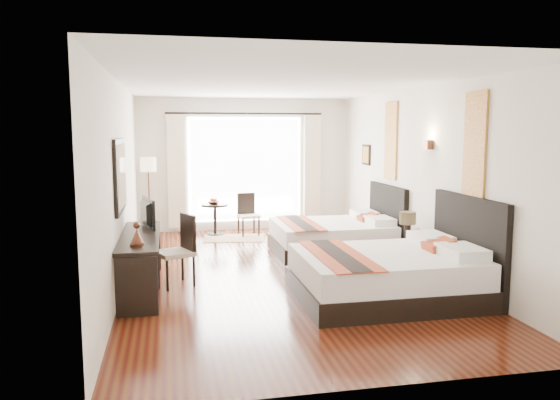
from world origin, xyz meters
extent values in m
cube|color=#3D0F0B|center=(0.00, 0.00, -0.01)|extent=(4.50, 7.50, 0.01)
cube|color=white|center=(0.00, 0.00, 2.79)|extent=(4.50, 7.50, 0.02)
cube|color=silver|center=(2.25, 0.00, 1.40)|extent=(0.01, 7.50, 2.80)
cube|color=silver|center=(-2.25, 0.00, 1.40)|extent=(0.01, 7.50, 2.80)
cube|color=silver|center=(0.00, 3.75, 1.40)|extent=(4.50, 0.01, 2.80)
cube|color=silver|center=(0.00, -3.75, 1.40)|extent=(4.50, 0.01, 2.80)
cube|color=white|center=(0.00, 3.73, 1.30)|extent=(2.40, 0.02, 2.20)
cube|color=white|center=(0.00, 3.67, 1.30)|extent=(2.30, 0.02, 2.10)
cube|color=beige|center=(-1.45, 3.63, 1.28)|extent=(0.35, 0.14, 2.35)
cube|color=beige|center=(1.45, 3.63, 1.28)|extent=(0.35, 0.14, 2.35)
cube|color=maroon|center=(2.23, -1.49, 1.95)|extent=(0.03, 0.50, 1.35)
cube|color=maroon|center=(2.23, 1.20, 1.95)|extent=(0.03, 0.50, 1.35)
cube|color=#442418|center=(2.19, -0.30, 1.92)|extent=(0.10, 0.14, 0.14)
cube|color=black|center=(-2.22, -0.46, 1.55)|extent=(0.04, 1.25, 0.95)
cube|color=white|center=(-2.19, -0.46, 1.55)|extent=(0.01, 1.12, 0.82)
cube|color=black|center=(1.06, -1.49, 0.13)|extent=(2.21, 1.72, 0.27)
cube|color=white|center=(1.06, -1.49, 0.43)|extent=(2.15, 1.68, 0.32)
cube|color=black|center=(2.20, -1.49, 0.65)|extent=(0.08, 1.72, 1.29)
cube|color=#953418|center=(0.44, -1.49, 0.60)|extent=(0.59, 1.78, 0.02)
cube|color=black|center=(1.16, 1.20, 0.12)|extent=(2.00, 1.56, 0.24)
cube|color=white|center=(1.16, 1.20, 0.39)|extent=(1.94, 1.52, 0.29)
cube|color=black|center=(2.20, 1.20, 0.58)|extent=(0.08, 1.56, 1.17)
cube|color=#953418|center=(0.60, 1.20, 0.54)|extent=(0.54, 1.62, 0.02)
cube|color=black|center=(1.97, -0.30, 0.22)|extent=(0.37, 0.46, 0.45)
cylinder|color=black|center=(1.97, -0.15, 0.60)|extent=(0.10, 0.10, 0.21)
cylinder|color=#382D1B|center=(1.97, -0.15, 0.80)|extent=(0.25, 0.25, 0.19)
imported|color=black|center=(2.00, -0.42, 0.57)|extent=(0.17, 0.17, 0.14)
cube|color=black|center=(-1.99, -0.46, 0.38)|extent=(0.50, 2.20, 0.76)
imported|color=black|center=(-1.97, 0.09, 0.96)|extent=(0.27, 0.73, 0.42)
cube|color=tan|center=(-1.54, -0.34, 0.46)|extent=(0.59, 0.59, 0.06)
cube|color=black|center=(-1.36, -0.26, 0.73)|extent=(0.21, 0.41, 0.51)
cylinder|color=black|center=(-2.00, 3.37, 0.02)|extent=(0.24, 0.24, 0.03)
cylinder|color=#442418|center=(-2.00, 3.37, 0.70)|extent=(0.03, 0.03, 1.35)
cylinder|color=beige|center=(-2.00, 3.37, 1.45)|extent=(0.32, 0.32, 0.28)
cylinder|color=black|center=(-0.69, 3.23, 0.32)|extent=(0.55, 0.55, 0.64)
imported|color=#442718|center=(-0.72, 3.21, 0.67)|extent=(0.31, 0.31, 0.06)
cube|color=tan|center=(-0.03, 3.05, 0.40)|extent=(0.45, 0.45, 0.05)
cube|color=black|center=(-0.06, 3.22, 0.63)|extent=(0.37, 0.10, 0.44)
cube|color=#9D855E|center=(-0.36, 2.79, 0.01)|extent=(1.30, 0.97, 0.01)
camera|label=1|loc=(-1.59, -7.82, 2.14)|focal=35.00mm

